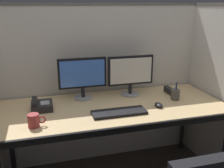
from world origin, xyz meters
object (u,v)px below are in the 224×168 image
(red_stapler, at_px, (169,91))
(desk_phone, at_px, (41,105))
(monitor_left, at_px, (82,76))
(monitor_right, at_px, (131,73))
(keyboard_main, at_px, (119,112))
(computer_mouse, at_px, (159,105))
(coffee_mug, at_px, (34,121))
(pen_cup, at_px, (175,95))
(desk, at_px, (114,112))

(red_stapler, relative_size, desk_phone, 0.79)
(red_stapler, xyz_separation_m, desk_phone, (-1.19, -0.08, 0.01))
(monitor_left, height_order, monitor_right, same)
(keyboard_main, height_order, computer_mouse, computer_mouse)
(monitor_right, height_order, coffee_mug, monitor_right)
(red_stapler, distance_m, coffee_mug, 1.30)
(monitor_left, distance_m, coffee_mug, 0.66)
(monitor_right, xyz_separation_m, pen_cup, (0.35, -0.23, -0.17))
(monitor_right, relative_size, computer_mouse, 4.48)
(desk, bearing_deg, pen_cup, 1.22)
(computer_mouse, bearing_deg, monitor_left, 147.23)
(coffee_mug, bearing_deg, monitor_right, 27.42)
(red_stapler, distance_m, pen_cup, 0.17)
(monitor_left, xyz_separation_m, pen_cup, (0.79, -0.25, -0.17))
(desk, relative_size, computer_mouse, 19.79)
(keyboard_main, bearing_deg, pen_cup, 15.73)
(desk, relative_size, coffee_mug, 15.08)
(desk_phone, bearing_deg, keyboard_main, -23.34)
(desk, relative_size, red_stapler, 12.67)
(monitor_right, relative_size, red_stapler, 2.87)
(coffee_mug, height_order, desk_phone, coffee_mug)
(red_stapler, relative_size, pen_cup, 0.89)
(monitor_right, relative_size, pen_cup, 2.54)
(monitor_right, relative_size, coffee_mug, 3.41)
(computer_mouse, bearing_deg, red_stapler, 49.48)
(computer_mouse, distance_m, red_stapler, 0.38)
(coffee_mug, bearing_deg, monitor_left, 48.16)
(computer_mouse, bearing_deg, coffee_mug, -174.15)
(monitor_left, bearing_deg, coffee_mug, -131.84)
(monitor_right, height_order, desk_phone, monitor_right)
(red_stapler, xyz_separation_m, pen_cup, (-0.03, -0.17, 0.02))
(coffee_mug, xyz_separation_m, pen_cup, (1.21, 0.22, 0.00))
(monitor_left, bearing_deg, pen_cup, -17.70)
(monitor_left, bearing_deg, desk, -50.72)
(monitor_left, distance_m, red_stapler, 0.85)
(red_stapler, bearing_deg, desk_phone, -176.20)
(red_stapler, relative_size, coffee_mug, 1.19)
(desk_phone, bearing_deg, monitor_left, 23.53)
(keyboard_main, distance_m, pen_cup, 0.60)
(coffee_mug, xyz_separation_m, desk_phone, (0.05, 0.31, -0.01))
(keyboard_main, bearing_deg, coffee_mug, -174.84)
(keyboard_main, bearing_deg, desk_phone, 156.66)
(keyboard_main, bearing_deg, computer_mouse, 7.08)
(monitor_right, distance_m, keyboard_main, 0.50)
(pen_cup, distance_m, desk_phone, 1.16)
(monitor_left, relative_size, monitor_right, 1.00)
(monitor_right, bearing_deg, desk, -133.18)
(desk, distance_m, pen_cup, 0.58)
(computer_mouse, relative_size, desk_phone, 0.51)
(computer_mouse, relative_size, coffee_mug, 0.76)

